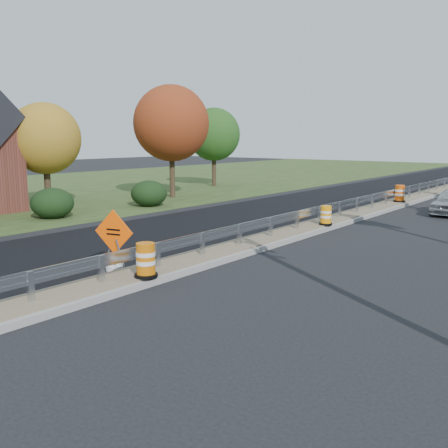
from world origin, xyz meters
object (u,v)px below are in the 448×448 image
Objects in this scene: barrel_median_near at (146,261)px; caution_sign at (115,255)px; barrel_median_mid at (326,216)px; barrel_median_far at (400,194)px.

caution_sign is at bearing 166.15° from barrel_median_near.
caution_sign is 10.17m from barrel_median_mid.
barrel_median_near is at bearing -89.26° from barrel_median_far.
caution_sign is 1.88× the size of barrel_median_far.
barrel_median_near is (1.85, -0.46, 0.21)m from caution_sign.
caution_sign is at bearing -94.56° from barrel_median_far.
barrel_median_near reaches higher than barrel_median_mid.
barrel_median_near is at bearing -28.73° from caution_sign.
barrel_median_mid is (1.85, 10.00, 0.16)m from caution_sign.
caution_sign is 1.99× the size of barrel_median_near.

